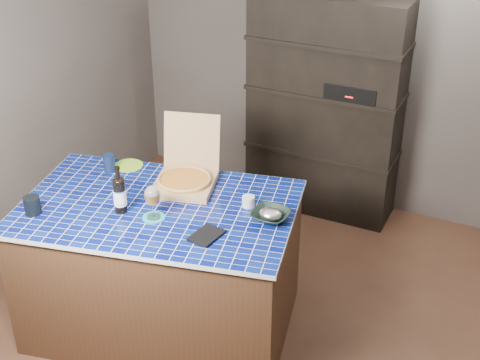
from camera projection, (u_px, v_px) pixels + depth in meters
The scene contains 14 objects.
room at pixel (242, 144), 3.93m from camera, with size 3.50×3.50×3.50m.
shelving_unit at pixel (325, 107), 5.30m from camera, with size 1.20×0.41×1.80m.
kitchen_island at pixel (162, 266), 4.21m from camera, with size 1.82×1.36×0.90m.
pizza_box at pixel (185, 178), 4.18m from camera, with size 0.47×0.53×0.40m.
mead_bottle at pixel (120, 194), 3.88m from camera, with size 0.08×0.08×0.30m.
teal_trivet at pixel (154, 217), 3.87m from camera, with size 0.13×0.13×0.01m, color teal.
wine_glass at pixel (152, 196), 3.80m from camera, with size 0.09×0.09×0.20m.
tumbler at pixel (32, 205), 3.89m from camera, with size 0.10×0.10×0.11m, color black.
dvd_case at pixel (207, 235), 3.70m from camera, with size 0.14×0.19×0.02m, color black.
bowl at pixel (270, 216), 3.84m from camera, with size 0.22×0.22×0.05m, color black.
foil_contents at pixel (271, 214), 3.83m from camera, with size 0.14×0.11×0.06m, color silver.
white_jar at pixel (248, 201), 3.97m from camera, with size 0.08×0.08×0.06m, color silver.
navy_cup at pixel (109, 163), 4.35m from camera, with size 0.08×0.08×0.12m, color #0E1832.
green_trivet at pixel (129, 165), 4.44m from camera, with size 0.19×0.19×0.01m, color #80C129.
Camera 1 is at (1.52, -3.20, 2.96)m, focal length 50.00 mm.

